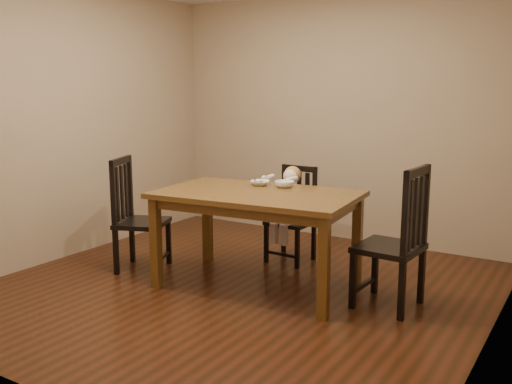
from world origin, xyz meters
The scene contains 9 objects.
room centered at (0.00, 0.00, 1.35)m, with size 4.01×4.01×2.71m.
dining_table centered at (0.11, 0.14, 0.73)m, with size 1.74×1.14×0.83m.
chair_child centered at (0.01, 0.96, 0.45)m, with size 0.42×0.40×0.93m.
chair_left centered at (-1.11, -0.05, 0.51)m, with size 0.58×0.59×1.06m.
chair_right centered at (1.27, 0.29, 0.54)m, with size 0.49×0.51×1.12m.
toddler centered at (0.01, 0.92, 0.57)m, with size 0.29×0.36×0.50m, color silver, non-canonical shape.
bowl_peas centered at (-0.04, 0.42, 0.85)m, with size 0.17×0.17×0.04m, color white.
bowl_veg centered at (0.19, 0.45, 0.86)m, with size 0.18×0.18×0.06m, color white.
fork centered at (-0.08, 0.40, 0.87)m, with size 0.08×0.11×0.05m.
Camera 1 is at (2.58, -3.87, 1.71)m, focal length 40.00 mm.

